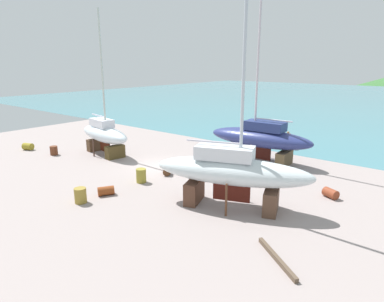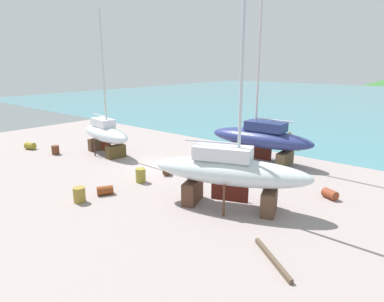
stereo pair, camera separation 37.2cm
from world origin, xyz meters
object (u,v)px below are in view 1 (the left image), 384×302
Objects in this scene: barrel_rust_mid at (80,195)px; barrel_blue_faded at (167,171)px; sailboat_mid_port at (104,134)px; barrel_tipped_center at (106,191)px; barrel_ochre at (331,193)px; barrel_rust_near at (114,133)px; worker at (288,140)px; barrel_tipped_right at (28,146)px; sailboat_far_slipway at (260,138)px; barrel_tar_black at (54,151)px; barrel_by_slipway at (141,176)px; sailboat_small_center at (231,171)px.

barrel_blue_faded is (0.41, 6.73, -0.16)m from barrel_rust_mid.
sailboat_mid_port is 10.67m from barrel_rust_mid.
barrel_ochre is at bearing 37.39° from barrel_tipped_center.
barrel_ochre is at bearing -6.67° from barrel_rust_near.
sailboat_mid_port reaches higher than barrel_rust_near.
barrel_tipped_right is at bearing -124.33° from worker.
sailboat_far_slipway is 13.11m from sailboat_mid_port.
barrel_tar_black is (-10.80, 4.43, -0.05)m from barrel_rust_mid.
sailboat_mid_port reaches higher than barrel_by_slipway.
barrel_tipped_center is 1.02× the size of barrel_by_slipway.
barrel_tipped_center is at bearing -92.55° from barrel_blue_faded.
sailboat_small_center is 21.22m from barrel_tipped_right.
barrel_rust_near is (-12.80, 12.46, -0.12)m from barrel_rust_mid.
barrel_rust_mid is (-3.91, -19.17, -0.41)m from worker.
sailboat_far_slipway reaches higher than worker.
barrel_tipped_right is 14.41m from barrel_by_slipway.
barrel_ochre is (6.87, -9.47, -0.57)m from worker.
sailboat_far_slipway is 17.39× the size of barrel_ochre.
barrel_ochre is 14.50m from barrel_rust_mid.
barrel_tipped_right is 1.06× the size of barrel_rust_near.
barrel_by_slipway is (14.40, 0.63, 0.15)m from barrel_tipped_right.
sailboat_mid_port is 12.76× the size of barrel_by_slipway.
barrel_rust_near is 0.89× the size of barrel_tipped_center.
sailboat_small_center reaches higher than barrel_rust_mid.
sailboat_far_slipway is 16.03× the size of barrel_by_slipway.
barrel_tipped_center is at bearing 83.50° from barrel_rust_mid.
sailboat_mid_port is 4.59m from barrel_tar_black.
sailboat_mid_port is 9.80m from barrel_tipped_center.
barrel_blue_faded is at bearing 11.59° from barrel_tar_black.
barrel_blue_faded is 1.07× the size of barrel_tar_black.
sailboat_far_slipway is 12.92m from barrel_tipped_center.
barrel_rust_near is (-19.68, 7.54, -1.73)m from sailboat_small_center.
barrel_tipped_right is (-18.05, -10.05, -1.63)m from sailboat_far_slipway.
barrel_tar_black is at bearing -166.28° from barrel_ochre.
barrel_blue_faded is (-3.49, -12.44, -0.57)m from worker.
sailboat_mid_port is at bearing 149.98° from sailboat_small_center.
barrel_tipped_right is at bearing -170.32° from barrel_tar_black.
barrel_tipped_center is at bearing -39.89° from barrel_rust_near.
barrel_by_slipway is (-0.25, -2.26, 0.18)m from barrel_blue_faded.
barrel_rust_near is 0.90× the size of barrel_by_slipway.
sailboat_far_slipway is at bearing 74.68° from barrel_rust_mid.
worker is 1.74× the size of barrel_tipped_center.
sailboat_mid_port is 14.13× the size of barrel_rust_near.
worker is at bearing 81.46° from sailboat_small_center.
sailboat_far_slipway is 9.09× the size of worker.
sailboat_mid_port is 8.37m from barrel_by_slipway.
barrel_ochre is at bearing 15.99° from barrel_blue_faded.
worker is 17.97m from barrel_tipped_center.
barrel_tar_black is at bearing 9.68° from barrel_tipped_right.
worker is at bearing 78.49° from barrel_rust_mid.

